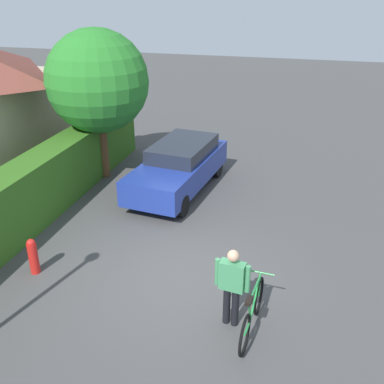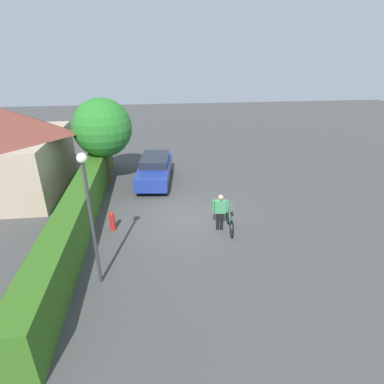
% 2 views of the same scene
% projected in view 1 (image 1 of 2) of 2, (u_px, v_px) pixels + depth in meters
% --- Properties ---
extents(ground_plane, '(60.00, 60.00, 0.00)m').
position_uv_depth(ground_plane, '(183.00, 277.00, 9.35)').
color(ground_plane, '#434343').
extents(parked_car_near, '(4.32, 2.07, 1.39)m').
position_uv_depth(parked_car_near, '(179.00, 166.00, 12.97)').
color(parked_car_near, navy).
rests_on(parked_car_near, ground).
extents(bicycle, '(1.78, 0.50, 0.95)m').
position_uv_depth(bicycle, '(252.00, 313.00, 7.78)').
color(bicycle, black).
rests_on(bicycle, ground).
extents(person_rider, '(0.26, 0.63, 1.54)m').
position_uv_depth(person_rider, '(232.00, 283.00, 7.73)').
color(person_rider, black).
rests_on(person_rider, ground).
extents(tree_kerbside, '(2.98, 2.98, 4.46)m').
position_uv_depth(tree_kerbside, '(97.00, 82.00, 12.95)').
color(tree_kerbside, brown).
rests_on(tree_kerbside, ground).
extents(fire_hydrant, '(0.20, 0.20, 0.81)m').
position_uv_depth(fire_hydrant, '(33.00, 256.00, 9.34)').
color(fire_hydrant, red).
rests_on(fire_hydrant, ground).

